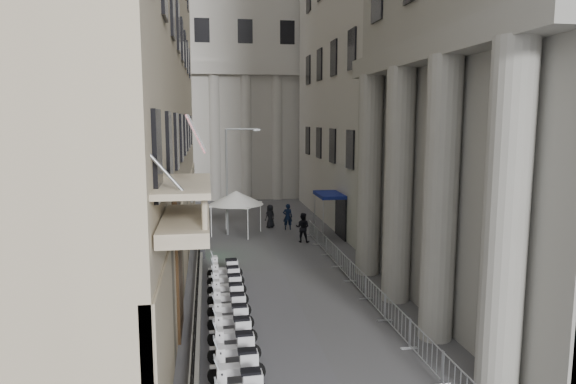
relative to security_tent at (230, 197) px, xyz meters
name	(u,v)px	position (x,y,z in m)	size (l,w,h in m)	color
far_building	(242,49)	(2.30, 19.32, 12.48)	(22.00, 10.00, 30.00)	#B2AFA8
iron_fence	(199,281)	(-2.00, -10.68, -2.52)	(0.30, 28.00, 1.40)	black
blue_awning	(329,238)	(6.45, -2.68, -2.52)	(1.60, 3.00, 3.00)	navy
scooter_3	(238,382)	(-0.71, -20.77, -2.52)	(0.56, 1.40, 1.50)	silver
scooter_4	(235,362)	(-0.71, -19.50, -2.52)	(0.56, 1.40, 1.50)	silver
scooter_5	(233,346)	(-0.71, -18.22, -2.52)	(0.56, 1.40, 1.50)	silver
scooter_6	(231,331)	(-0.71, -16.95, -2.52)	(0.56, 1.40, 1.50)	silver
scooter_7	(230,318)	(-0.71, -15.67, -2.52)	(0.56, 1.40, 1.50)	silver
scooter_8	(229,306)	(-0.71, -14.40, -2.52)	(0.56, 1.40, 1.50)	silver
scooter_9	(227,296)	(-0.71, -13.12, -2.52)	(0.56, 1.40, 1.50)	silver
scooter_10	(226,287)	(-0.71, -11.85, -2.52)	(0.56, 1.40, 1.50)	silver
scooter_11	(225,279)	(-0.71, -10.58, -2.52)	(0.56, 1.40, 1.50)	silver
barrier_1	(424,366)	(5.28, -20.69, -2.52)	(0.60, 2.40, 1.10)	#AFB2B7
barrier_2	(396,334)	(5.28, -18.19, -2.52)	(0.60, 2.40, 1.10)	#AFB2B7
barrier_3	(374,309)	(5.28, -15.69, -2.52)	(0.60, 2.40, 1.10)	#AFB2B7
barrier_4	(357,290)	(5.28, -13.19, -2.52)	(0.60, 2.40, 1.10)	#AFB2B7
barrier_5	(343,274)	(5.28, -10.69, -2.52)	(0.60, 2.40, 1.10)	#AFB2B7
barrier_6	(331,261)	(5.28, -8.19, -2.52)	(0.60, 2.40, 1.10)	#AFB2B7
barrier_7	(322,250)	(5.28, -5.69, -2.52)	(0.60, 2.40, 1.10)	#AFB2B7
barrier_8	(313,240)	(5.28, -3.19, -2.52)	(0.60, 2.40, 1.10)	#AFB2B7
security_tent	(230,197)	(0.00, 0.00, 0.00)	(3.71, 3.71, 3.02)	silver
street_lamp	(230,173)	(0.06, -0.69, 1.75)	(2.37, 0.25, 7.24)	gray
info_kiosk	(202,240)	(-1.89, -6.24, -1.50)	(0.40, 0.98, 2.02)	black
pedestrian_a	(288,217)	(4.13, 0.31, -1.59)	(0.68, 0.45, 1.86)	black
pedestrian_b	(303,227)	(4.49, -3.59, -1.57)	(0.93, 0.72, 1.91)	black
pedestrian_c	(270,216)	(2.97, 1.16, -1.68)	(0.83, 0.54, 1.69)	black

